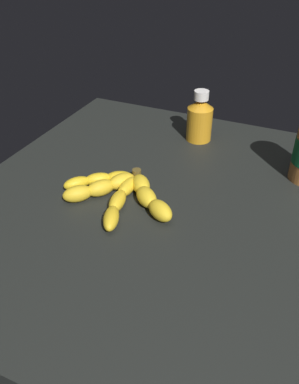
# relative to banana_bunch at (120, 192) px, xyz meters

# --- Properties ---
(ground_plane) EXTENTS (0.90, 0.79, 0.03)m
(ground_plane) POSITION_rel_banana_bunch_xyz_m (0.03, -0.06, -0.03)
(ground_plane) COLOR black
(banana_bunch) EXTENTS (0.21, 0.28, 0.04)m
(banana_bunch) POSITION_rel_banana_bunch_xyz_m (0.00, 0.00, 0.00)
(banana_bunch) COLOR yellow
(banana_bunch) RESTS_ON ground_plane
(honey_bottle) EXTENTS (0.07, 0.07, 0.14)m
(honey_bottle) POSITION_rel_banana_bunch_xyz_m (0.33, -0.07, 0.04)
(honey_bottle) COLOR orange
(honey_bottle) RESTS_ON ground_plane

